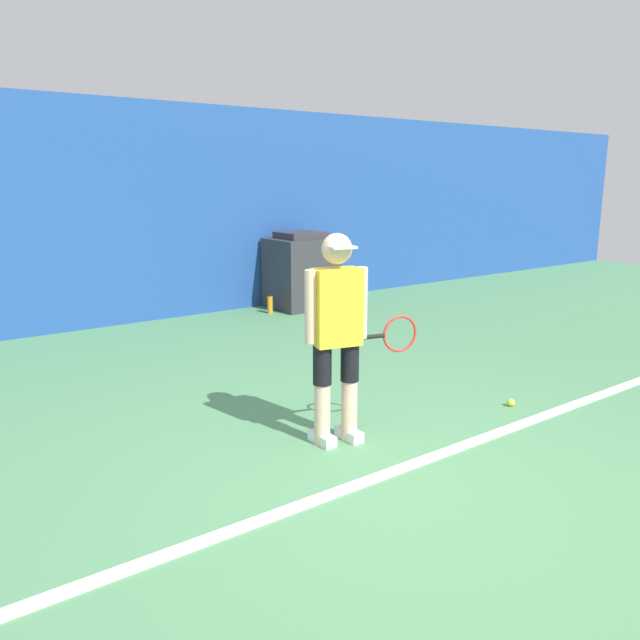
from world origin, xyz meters
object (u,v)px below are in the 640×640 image
Objects in this scene: tennis_player at (338,330)px; covered_chair at (301,272)px; tennis_ball at (511,403)px; water_bottle at (270,305)px.

covered_chair is at bearing 73.00° from tennis_player.
tennis_ball is (1.68, -0.31, -0.83)m from tennis_player.
water_bottle is at bearing -170.68° from covered_chair.
tennis_player is at bearing -115.83° from water_bottle.
water_bottle is at bearing 85.29° from tennis_ball.
tennis_ball is 4.58m from water_bottle.
tennis_player is at bearing -121.70° from covered_chair.
tennis_ball is at bearing 4.14° from tennis_player.
covered_chair is (1.01, 4.67, 0.52)m from tennis_ball.
water_bottle is (0.38, 4.56, 0.10)m from tennis_ball.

